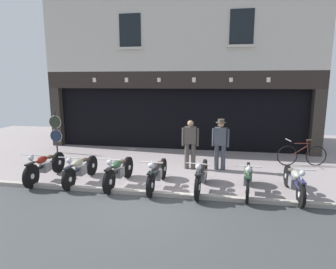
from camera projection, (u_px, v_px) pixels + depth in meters
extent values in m
cube|color=gray|center=(176.00, 152.00, 12.19)|extent=(23.45, 10.00, 0.08)
cube|color=#A8A095|center=(148.00, 195.00, 7.41)|extent=(23.45, 0.16, 0.18)
cube|color=black|center=(184.00, 114.00, 14.17)|extent=(10.54, 4.00, 2.60)
cube|color=#332D28|center=(58.00, 117.00, 13.07)|extent=(0.44, 0.36, 2.60)
cube|color=#332D28|center=(317.00, 123.00, 11.16)|extent=(0.44, 0.36, 2.60)
cube|color=black|center=(179.00, 116.00, 12.45)|extent=(10.08, 0.03, 2.18)
cube|color=black|center=(177.00, 80.00, 11.76)|extent=(11.45, 0.24, 0.70)
cube|color=silver|center=(94.00, 80.00, 12.25)|extent=(0.14, 0.03, 0.18)
cube|color=silver|center=(126.00, 80.00, 12.00)|extent=(0.14, 0.03, 0.19)
cube|color=silver|center=(159.00, 80.00, 11.76)|extent=(0.14, 0.03, 0.17)
cube|color=silver|center=(194.00, 80.00, 11.51)|extent=(0.14, 0.03, 0.19)
cube|color=silver|center=(231.00, 80.00, 11.26)|extent=(0.14, 0.03, 0.17)
cube|color=silver|center=(268.00, 80.00, 11.01)|extent=(0.14, 0.03, 0.18)
cube|color=beige|center=(178.00, 30.00, 11.48)|extent=(11.45, 0.40, 3.24)
cube|color=black|center=(130.00, 30.00, 11.61)|extent=(0.90, 0.02, 1.30)
cube|color=beige|center=(130.00, 48.00, 11.70)|extent=(1.10, 0.12, 0.10)
cube|color=black|center=(242.00, 27.00, 10.85)|extent=(0.90, 0.02, 1.30)
cube|color=beige|center=(241.00, 46.00, 10.94)|extent=(1.10, 0.12, 0.10)
cylinder|color=black|center=(31.00, 176.00, 7.84)|extent=(0.08, 0.67, 0.67)
cylinder|color=silver|center=(31.00, 176.00, 7.84)|extent=(0.10, 0.15, 0.15)
cylinder|color=black|center=(58.00, 162.00, 9.19)|extent=(0.09, 0.67, 0.67)
cylinder|color=silver|center=(58.00, 162.00, 9.19)|extent=(0.11, 0.15, 0.15)
cube|color=black|center=(46.00, 165.00, 8.50)|extent=(0.08, 1.28, 0.07)
cube|color=slate|center=(46.00, 167.00, 8.51)|extent=(0.20, 0.32, 0.26)
ellipsoid|color=maroon|center=(42.00, 160.00, 8.30)|extent=(0.23, 0.46, 0.20)
ellipsoid|color=#38281E|center=(50.00, 157.00, 8.71)|extent=(0.20, 0.30, 0.10)
cube|color=black|center=(30.00, 164.00, 7.78)|extent=(0.10, 0.36, 0.04)
sphere|color=silver|center=(31.00, 158.00, 7.81)|extent=(0.15, 0.15, 0.15)
cylinder|color=silver|center=(31.00, 155.00, 7.80)|extent=(0.62, 0.03, 0.02)
cylinder|color=silver|center=(31.00, 166.00, 7.83)|extent=(0.04, 0.28, 0.60)
cylinder|color=black|center=(69.00, 179.00, 7.69)|extent=(0.09, 0.62, 0.61)
cylinder|color=silver|center=(69.00, 179.00, 7.69)|extent=(0.11, 0.14, 0.14)
cylinder|color=black|center=(92.00, 165.00, 8.95)|extent=(0.10, 0.62, 0.61)
cylinder|color=silver|center=(92.00, 165.00, 8.95)|extent=(0.12, 0.14, 0.14)
cube|color=black|center=(81.00, 168.00, 8.30)|extent=(0.12, 1.21, 0.07)
cube|color=slate|center=(81.00, 170.00, 8.31)|extent=(0.21, 0.33, 0.26)
ellipsoid|color=#A19D83|center=(78.00, 163.00, 8.11)|extent=(0.24, 0.47, 0.20)
ellipsoid|color=#38281E|center=(85.00, 160.00, 8.49)|extent=(0.21, 0.31, 0.10)
cube|color=black|center=(68.00, 168.00, 7.63)|extent=(0.11, 0.36, 0.04)
sphere|color=silver|center=(69.00, 161.00, 7.66)|extent=(0.15, 0.15, 0.15)
cylinder|color=silver|center=(69.00, 158.00, 7.64)|extent=(0.62, 0.05, 0.02)
cylinder|color=silver|center=(69.00, 168.00, 7.67)|extent=(0.05, 0.24, 0.62)
cylinder|color=black|center=(109.00, 182.00, 7.45)|extent=(0.11, 0.65, 0.65)
cylinder|color=silver|center=(109.00, 182.00, 7.45)|extent=(0.11, 0.15, 0.14)
cylinder|color=black|center=(128.00, 167.00, 8.70)|extent=(0.12, 0.65, 0.65)
cylinder|color=silver|center=(128.00, 167.00, 8.70)|extent=(0.12, 0.15, 0.14)
cube|color=black|center=(119.00, 170.00, 8.05)|extent=(0.15, 1.21, 0.07)
cube|color=slate|center=(119.00, 172.00, 8.06)|extent=(0.22, 0.33, 0.26)
ellipsoid|color=#28472E|center=(117.00, 165.00, 7.86)|extent=(0.25, 0.47, 0.20)
ellipsoid|color=#38281E|center=(122.00, 161.00, 8.24)|extent=(0.22, 0.31, 0.10)
cube|color=black|center=(109.00, 169.00, 7.38)|extent=(0.12, 0.37, 0.04)
sphere|color=silver|center=(109.00, 162.00, 7.41)|extent=(0.15, 0.15, 0.15)
cylinder|color=silver|center=(109.00, 159.00, 7.40)|extent=(0.62, 0.07, 0.02)
cylinder|color=silver|center=(109.00, 171.00, 7.43)|extent=(0.05, 0.24, 0.62)
cylinder|color=black|center=(151.00, 185.00, 7.24)|extent=(0.09, 0.63, 0.63)
cylinder|color=silver|center=(151.00, 185.00, 7.24)|extent=(0.10, 0.14, 0.14)
cylinder|color=black|center=(163.00, 169.00, 8.61)|extent=(0.10, 0.63, 0.63)
cylinder|color=silver|center=(163.00, 169.00, 8.61)|extent=(0.11, 0.14, 0.14)
cube|color=black|center=(157.00, 172.00, 7.90)|extent=(0.11, 1.31, 0.07)
cube|color=slate|center=(157.00, 174.00, 7.91)|extent=(0.21, 0.33, 0.26)
ellipsoid|color=#2A2629|center=(156.00, 167.00, 7.70)|extent=(0.24, 0.47, 0.20)
ellipsoid|color=#38281E|center=(160.00, 163.00, 8.11)|extent=(0.21, 0.31, 0.10)
cube|color=black|center=(150.00, 172.00, 7.18)|extent=(0.11, 0.36, 0.04)
sphere|color=silver|center=(151.00, 165.00, 7.20)|extent=(0.15, 0.15, 0.15)
cylinder|color=silver|center=(151.00, 162.00, 7.19)|extent=(0.62, 0.04, 0.02)
cylinder|color=silver|center=(151.00, 174.00, 7.22)|extent=(0.05, 0.29, 0.60)
cylinder|color=black|center=(198.00, 187.00, 7.01)|extent=(0.12, 0.68, 0.68)
cylinder|color=silver|center=(198.00, 187.00, 7.01)|extent=(0.11, 0.16, 0.15)
cylinder|color=black|center=(205.00, 171.00, 8.30)|extent=(0.13, 0.68, 0.68)
cylinder|color=silver|center=(205.00, 171.00, 8.30)|extent=(0.12, 0.16, 0.15)
cube|color=black|center=(201.00, 174.00, 7.63)|extent=(0.16, 1.24, 0.07)
cube|color=slate|center=(201.00, 177.00, 7.65)|extent=(0.22, 0.33, 0.26)
ellipsoid|color=black|center=(201.00, 169.00, 7.44)|extent=(0.25, 0.48, 0.20)
ellipsoid|color=#38281E|center=(203.00, 165.00, 7.83)|extent=(0.22, 0.31, 0.10)
cube|color=black|center=(198.00, 173.00, 6.95)|extent=(0.13, 0.37, 0.04)
sphere|color=silver|center=(198.00, 167.00, 6.98)|extent=(0.15, 0.15, 0.15)
cylinder|color=silver|center=(198.00, 164.00, 6.97)|extent=(0.62, 0.07, 0.02)
cylinder|color=silver|center=(198.00, 175.00, 7.00)|extent=(0.05, 0.23, 0.62)
cylinder|color=black|center=(247.00, 190.00, 6.87)|extent=(0.13, 0.64, 0.64)
cylinder|color=silver|center=(247.00, 190.00, 6.87)|extent=(0.11, 0.15, 0.14)
cylinder|color=black|center=(248.00, 174.00, 8.13)|extent=(0.14, 0.64, 0.64)
cylinder|color=silver|center=(248.00, 174.00, 8.13)|extent=(0.12, 0.15, 0.14)
cube|color=#183621|center=(248.00, 177.00, 7.48)|extent=(0.19, 1.22, 0.07)
cube|color=slate|center=(248.00, 179.00, 7.49)|extent=(0.23, 0.34, 0.26)
ellipsoid|color=#294727|center=(248.00, 171.00, 7.29)|extent=(0.26, 0.48, 0.20)
ellipsoid|color=#38281E|center=(248.00, 168.00, 7.67)|extent=(0.23, 0.32, 0.10)
cube|color=#183621|center=(248.00, 177.00, 6.81)|extent=(0.14, 0.37, 0.04)
sphere|color=silver|center=(248.00, 170.00, 6.84)|extent=(0.15, 0.15, 0.15)
cylinder|color=silver|center=(249.00, 166.00, 6.82)|extent=(0.62, 0.09, 0.02)
cylinder|color=silver|center=(248.00, 178.00, 6.86)|extent=(0.06, 0.24, 0.62)
cylinder|color=black|center=(301.00, 195.00, 6.66)|extent=(0.07, 0.61, 0.61)
cylinder|color=silver|center=(301.00, 195.00, 6.66)|extent=(0.10, 0.13, 0.13)
cylinder|color=black|center=(287.00, 176.00, 7.97)|extent=(0.08, 0.61, 0.61)
cylinder|color=silver|center=(287.00, 176.00, 7.97)|extent=(0.11, 0.13, 0.13)
cube|color=#282852|center=(294.00, 180.00, 7.29)|extent=(0.08, 1.25, 0.07)
cube|color=slate|center=(294.00, 183.00, 7.30)|extent=(0.20, 0.32, 0.26)
ellipsoid|color=gray|center=(296.00, 174.00, 7.10)|extent=(0.22, 0.46, 0.20)
ellipsoid|color=#38281E|center=(292.00, 170.00, 7.50)|extent=(0.20, 0.30, 0.10)
cube|color=#282852|center=(302.00, 181.00, 6.60)|extent=(0.10, 0.36, 0.04)
sphere|color=silver|center=(302.00, 173.00, 6.62)|extent=(0.15, 0.15, 0.15)
cylinder|color=silver|center=(302.00, 170.00, 6.61)|extent=(0.62, 0.03, 0.02)
cylinder|color=silver|center=(302.00, 182.00, 6.64)|extent=(0.04, 0.28, 0.60)
cylinder|color=#47423D|center=(193.00, 156.00, 9.57)|extent=(0.15, 0.15, 0.88)
cylinder|color=#47423D|center=(187.00, 156.00, 9.60)|extent=(0.15, 0.15, 0.88)
cube|color=#47423D|center=(190.00, 135.00, 9.46)|extent=(0.39, 0.23, 0.56)
cube|color=silver|center=(191.00, 133.00, 9.56)|extent=(0.14, 0.03, 0.31)
cube|color=maroon|center=(191.00, 133.00, 9.57)|extent=(0.05, 0.01, 0.29)
cylinder|color=#47423D|center=(197.00, 137.00, 9.44)|extent=(0.09, 0.09, 0.59)
cylinder|color=#47423D|center=(183.00, 137.00, 9.50)|extent=(0.09, 0.09, 0.59)
sphere|color=#9E7A5B|center=(190.00, 124.00, 9.39)|extent=(0.20, 0.20, 0.20)
cylinder|color=#3D424C|center=(223.00, 157.00, 9.44)|extent=(0.15, 0.15, 0.85)
cylinder|color=#3D424C|center=(217.00, 157.00, 9.51)|extent=(0.15, 0.15, 0.85)
cube|color=#3D424C|center=(221.00, 136.00, 9.35)|extent=(0.41, 0.28, 0.59)
cube|color=silver|center=(221.00, 134.00, 9.44)|extent=(0.14, 0.04, 0.33)
cube|color=navy|center=(221.00, 134.00, 9.46)|extent=(0.05, 0.02, 0.30)
cylinder|color=#3D424C|center=(228.00, 138.00, 9.28)|extent=(0.09, 0.09, 0.59)
cylinder|color=#3D424C|center=(213.00, 137.00, 9.43)|extent=(0.09, 0.09, 0.59)
sphere|color=tan|center=(221.00, 124.00, 9.28)|extent=(0.20, 0.20, 0.20)
cylinder|color=#4C4238|center=(221.00, 122.00, 9.27)|extent=(0.34, 0.34, 0.01)
cylinder|color=#4C4238|center=(221.00, 121.00, 9.26)|extent=(0.21, 0.21, 0.11)
cylinder|color=#232328|center=(56.00, 132.00, 11.72)|extent=(0.06, 0.06, 1.71)
cylinder|color=#23281E|center=(55.00, 122.00, 11.62)|extent=(0.49, 0.03, 0.49)
torus|color=silver|center=(55.00, 122.00, 11.64)|extent=(0.52, 0.04, 0.52)
cylinder|color=#192338|center=(56.00, 136.00, 11.73)|extent=(0.49, 0.03, 0.49)
torus|color=beige|center=(56.00, 136.00, 11.74)|extent=(0.52, 0.04, 0.52)
cube|color=silver|center=(241.00, 115.00, 11.84)|extent=(0.68, 0.02, 1.09)
cube|color=#1E3323|center=(242.00, 105.00, 11.74)|extent=(0.68, 0.01, 0.20)
torus|color=black|center=(287.00, 156.00, 10.01)|extent=(0.71, 0.15, 0.71)
torus|color=black|center=(316.00, 156.00, 9.99)|extent=(0.71, 0.15, 0.71)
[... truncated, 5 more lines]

